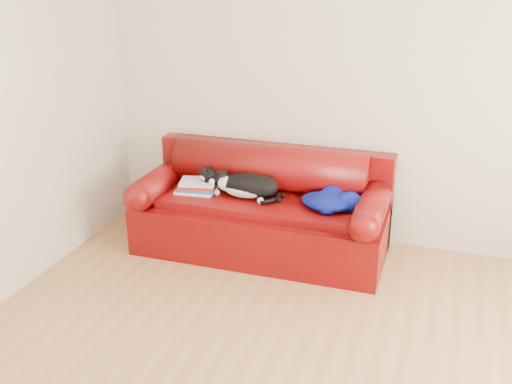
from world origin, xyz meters
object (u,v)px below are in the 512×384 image
blanket (332,200)px  book_stack (197,186)px  sofa_base (261,225)px  cat (247,186)px

blanket → book_stack: bearing=-179.8°
book_stack → blanket: 1.17m
sofa_base → cat: bearing=-159.9°
sofa_base → book_stack: 0.65m
blanket → cat: bearing=179.3°
sofa_base → blanket: (0.61, -0.05, 0.33)m
sofa_base → book_stack: book_stack is taller
cat → blanket: cat is taller
cat → book_stack: bearing=-179.2°
book_stack → blanket: bearing=0.2°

